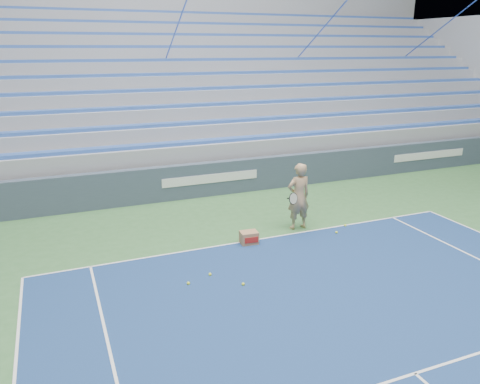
% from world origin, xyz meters
% --- Properties ---
extents(sponsor_barrier, '(30.00, 0.32, 1.10)m').
position_xyz_m(sponsor_barrier, '(0.00, 15.88, 0.55)').
color(sponsor_barrier, '#394657').
rests_on(sponsor_barrier, ground).
extents(bleachers, '(31.00, 9.15, 7.30)m').
position_xyz_m(bleachers, '(0.00, 21.60, 2.36)').
color(bleachers, '#97999F').
rests_on(bleachers, ground).
extents(tennis_player, '(0.94, 0.84, 1.79)m').
position_xyz_m(tennis_player, '(1.23, 12.21, 0.89)').
color(tennis_player, tan).
rests_on(tennis_player, ground).
extents(ball_box, '(0.45, 0.36, 0.32)m').
position_xyz_m(ball_box, '(-0.38, 11.75, 0.16)').
color(ball_box, '#9D714C').
rests_on(ball_box, ground).
extents(tennis_ball_0, '(0.07, 0.07, 0.07)m').
position_xyz_m(tennis_ball_0, '(-2.34, 10.30, 0.03)').
color(tennis_ball_0, '#E0EF30').
rests_on(tennis_ball_0, ground).
extents(tennis_ball_1, '(0.07, 0.07, 0.07)m').
position_xyz_m(tennis_ball_1, '(1.98, 11.49, 0.03)').
color(tennis_ball_1, '#E0EF30').
rests_on(tennis_ball_1, ground).
extents(tennis_ball_2, '(0.07, 0.07, 0.07)m').
position_xyz_m(tennis_ball_2, '(-1.81, 10.50, 0.03)').
color(tennis_ball_2, '#E0EF30').
rests_on(tennis_ball_2, ground).
extents(tennis_ball_3, '(0.07, 0.07, 0.07)m').
position_xyz_m(tennis_ball_3, '(-1.32, 9.84, 0.03)').
color(tennis_ball_3, '#E0EF30').
rests_on(tennis_ball_3, ground).
extents(tennis_ball_4, '(0.07, 0.07, 0.07)m').
position_xyz_m(tennis_ball_4, '(2.48, 11.82, 0.03)').
color(tennis_ball_4, '#E0EF30').
rests_on(tennis_ball_4, ground).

